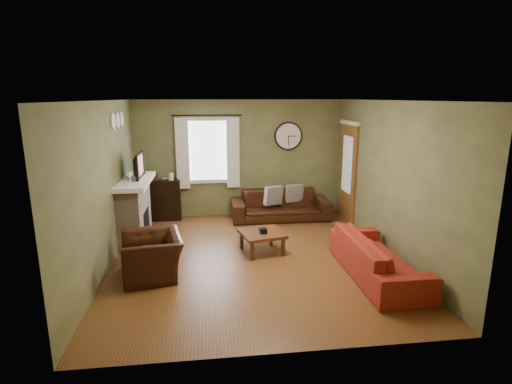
{
  "coord_description": "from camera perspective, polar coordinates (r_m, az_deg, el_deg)",
  "views": [
    {
      "loc": [
        -0.73,
        -6.26,
        2.65
      ],
      "look_at": [
        0.1,
        0.4,
        1.05
      ],
      "focal_mm": 28.0,
      "sensor_mm": 36.0,
      "label": 1
    }
  ],
  "objects": [
    {
      "name": "mantel",
      "position": [
        7.68,
        -17.01,
        1.48
      ],
      "size": [
        0.58,
        1.6,
        0.08
      ],
      "primitive_type": "cube",
      "color": "white",
      "rests_on": "fireplace"
    },
    {
      "name": "sofa_brown",
      "position": [
        8.88,
        3.51,
        -1.85
      ],
      "size": [
        2.16,
        0.85,
        0.63
      ],
      "primitive_type": "imported",
      "color": "black",
      "rests_on": "floor"
    },
    {
      "name": "wall_right",
      "position": [
        7.09,
        18.38,
        1.73
      ],
      "size": [
        0.0,
        5.2,
        2.6
      ],
      "primitive_type": "cube",
      "color": "#67683F",
      "rests_on": "ground"
    },
    {
      "name": "wall_front",
      "position": [
        3.97,
        3.97,
        -6.53
      ],
      "size": [
        4.6,
        0.0,
        2.6
      ],
      "primitive_type": "cube",
      "color": "#67683F",
      "rests_on": "ground"
    },
    {
      "name": "ceiling",
      "position": [
        6.3,
        -0.46,
        12.95
      ],
      "size": [
        4.6,
        5.2,
        0.0
      ],
      "primitive_type": "cube",
      "color": "white",
      "rests_on": "ground"
    },
    {
      "name": "window_pane",
      "position": [
        8.91,
        -6.89,
        5.9
      ],
      "size": [
        1.0,
        0.02,
        1.3
      ],
      "primitive_type": null,
      "color": "silver",
      "rests_on": "wall_back"
    },
    {
      "name": "curtain_left",
      "position": [
        8.84,
        -10.46,
        5.39
      ],
      "size": [
        0.28,
        0.04,
        1.55
      ],
      "primitive_type": "cube",
      "color": "white",
      "rests_on": "wall_back"
    },
    {
      "name": "book",
      "position": [
        9.09,
        -13.21,
        2.35
      ],
      "size": [
        0.19,
        0.25,
        0.02
      ],
      "primitive_type": "imported",
      "rotation": [
        0.0,
        0.0,
        -0.04
      ],
      "color": "#532C16",
      "rests_on": "bookshelf"
    },
    {
      "name": "medallion_right",
      "position": [
        7.92,
        -18.66,
        9.83
      ],
      "size": [
        0.28,
        0.28,
        0.03
      ],
      "primitive_type": "cylinder",
      "color": "white",
      "rests_on": "wall_left"
    },
    {
      "name": "tv_screen",
      "position": [
        7.76,
        -16.24,
        3.68
      ],
      "size": [
        0.02,
        0.62,
        0.36
      ],
      "primitive_type": "cube",
      "color": "#994C3F",
      "rests_on": "mantel"
    },
    {
      "name": "curtain_rod",
      "position": [
        8.75,
        -7.03,
        10.83
      ],
      "size": [
        0.03,
        0.03,
        1.5
      ],
      "primitive_type": "cylinder",
      "color": "black",
      "rests_on": "wall_back"
    },
    {
      "name": "wine_glass_b",
      "position": [
        7.23,
        -17.49,
        1.9
      ],
      "size": [
        0.07,
        0.07,
        0.21
      ],
      "primitive_type": null,
      "color": "white",
      "rests_on": "mantel"
    },
    {
      "name": "sofa_red",
      "position": [
        6.35,
        16.94,
        -8.86
      ],
      "size": [
        0.82,
        2.11,
        0.62
      ],
      "primitive_type": "imported",
      "rotation": [
        0.0,
        0.0,
        1.57
      ],
      "color": "maroon",
      "rests_on": "floor"
    },
    {
      "name": "tv",
      "position": [
        7.78,
        -16.79,
        3.25
      ],
      "size": [
        0.08,
        0.6,
        0.35
      ],
      "primitive_type": "imported",
      "rotation": [
        0.0,
        0.0,
        1.57
      ],
      "color": "black",
      "rests_on": "mantel"
    },
    {
      "name": "wall_left",
      "position": [
        6.59,
        -20.72,
        0.71
      ],
      "size": [
        0.0,
        5.2,
        2.6
      ],
      "primitive_type": "cube",
      "color": "#67683F",
      "rests_on": "ground"
    },
    {
      "name": "curtain_right",
      "position": [
        8.84,
        -3.3,
        5.59
      ],
      "size": [
        0.28,
        0.04,
        1.55
      ],
      "primitive_type": "cube",
      "color": "white",
      "rests_on": "wall_back"
    },
    {
      "name": "bookshelf",
      "position": [
        9.01,
        -13.09,
        -1.11
      ],
      "size": [
        0.75,
        0.32,
        0.89
      ],
      "primitive_type": null,
      "color": "black",
      "rests_on": "floor"
    },
    {
      "name": "firebox",
      "position": [
        7.86,
        -15.45,
        -4.48
      ],
      "size": [
        0.04,
        0.6,
        0.55
      ],
      "primitive_type": "cube",
      "color": "black",
      "rests_on": "fireplace"
    },
    {
      "name": "wine_glass_a",
      "position": [
        7.16,
        -17.59,
        1.76
      ],
      "size": [
        0.07,
        0.07,
        0.2
      ],
      "primitive_type": null,
      "color": "white",
      "rests_on": "mantel"
    },
    {
      "name": "wall_back",
      "position": [
        8.99,
        -2.38,
        4.77
      ],
      "size": [
        4.6,
        0.0,
        2.6
      ],
      "primitive_type": "cube",
      "color": "#67683F",
      "rests_on": "ground"
    },
    {
      "name": "pillow_right",
      "position": [
        8.75,
        2.51,
        -0.49
      ],
      "size": [
        0.43,
        0.27,
        0.41
      ],
      "primitive_type": "cube",
      "rotation": [
        0.0,
        0.0,
        0.4
      ],
      "color": "gray",
      "rests_on": "sofa_brown"
    },
    {
      "name": "fireplace",
      "position": [
        7.82,
        -16.94,
        -2.76
      ],
      "size": [
        0.4,
        1.4,
        1.1
      ],
      "primitive_type": "cube",
      "color": "tan",
      "rests_on": "floor"
    },
    {
      "name": "floor",
      "position": [
        6.84,
        -0.42,
        -9.4
      ],
      "size": [
        4.6,
        5.2,
        0.0
      ],
      "primitive_type": "cube",
      "color": "brown",
      "rests_on": "ground"
    },
    {
      "name": "door",
      "position": [
        8.79,
        12.98,
        2.59
      ],
      "size": [
        0.05,
        0.9,
        2.1
      ],
      "primitive_type": "cube",
      "color": "brown",
      "rests_on": "floor"
    },
    {
      "name": "medallion_left",
      "position": [
        7.24,
        -19.74,
        9.47
      ],
      "size": [
        0.28,
        0.28,
        0.03
      ],
      "primitive_type": "cylinder",
      "color": "white",
      "rests_on": "wall_left"
    },
    {
      "name": "medallion_mid",
      "position": [
        7.58,
        -19.18,
        9.66
      ],
      "size": [
        0.28,
        0.28,
        0.03
      ],
      "primitive_type": "cylinder",
      "color": "white",
      "rests_on": "wall_left"
    },
    {
      "name": "armchair",
      "position": [
        6.29,
        -14.62,
        -8.8
      ],
      "size": [
        1.03,
        1.13,
        0.64
      ],
      "primitive_type": "imported",
      "rotation": [
        0.0,
        0.0,
        -1.38
      ],
      "color": "black",
      "rests_on": "floor"
    },
    {
      "name": "coffee_table",
      "position": [
        7.01,
        0.84,
        -7.17
      ],
      "size": [
        0.84,
        0.84,
        0.37
      ],
      "primitive_type": null,
      "rotation": [
        0.0,
        0.0,
        0.22
      ],
      "color": "#532C16",
      "rests_on": "floor"
    },
    {
      "name": "pillow_left",
      "position": [
        8.99,
        5.49,
        -0.15
      ],
      "size": [
        0.41,
        0.21,
        0.39
      ],
      "primitive_type": "cube",
      "rotation": [
        0.0,
        0.0,
        0.25
      ],
      "color": "gray",
      "rests_on": "sofa_brown"
    },
    {
      "name": "tissue_box",
      "position": [
        6.86,
        0.99,
        -5.74
      ],
      "size": [
        0.14,
        0.14,
        0.09
      ],
      "primitive_type": "cube",
      "rotation": [
        0.0,
        0.0,
        0.14
      ],
      "color": "black",
      "rests_on": "coffee_table"
    },
    {
      "name": "wall_clock",
      "position": [
        9.04,
        4.65,
        7.97
      ],
      "size": [
        0.64,
        0.06,
        0.64
      ],
      "primitive_type": null,
      "color": "white",
      "rests_on": "wall_back"
    }
  ]
}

